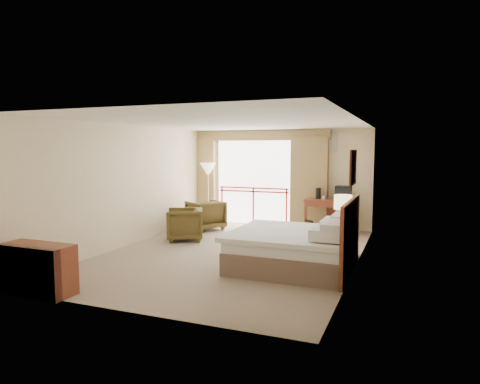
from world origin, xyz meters
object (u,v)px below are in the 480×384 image
at_px(dresser, 37,269).
at_px(side_table, 187,221).
at_px(table_lamp, 343,203).
at_px(wastebasket, 308,227).
at_px(floor_lamp, 208,172).
at_px(desk, 332,206).
at_px(nightstand, 342,242).
at_px(armchair_near, 185,240).
at_px(bed, 296,248).
at_px(tv, 343,193).
at_px(armchair_far, 206,229).

bearing_deg(dresser, side_table, 88.82).
distance_m(table_lamp, wastebasket, 2.58).
bearing_deg(floor_lamp, desk, 2.09).
distance_m(nightstand, wastebasket, 2.46).
height_order(armchair_near, dresser, dresser).
bearing_deg(bed, desk, 89.87).
xyz_separation_m(desk, armchair_near, (-3.07, -2.33, -0.68)).
bearing_deg(dresser, nightstand, 43.35).
bearing_deg(bed, floor_lamp, 134.42).
xyz_separation_m(table_lamp, armchair_near, (-3.71, 0.16, -1.09)).
bearing_deg(bed, tv, 85.17).
distance_m(bed, dresser, 4.28).
relative_size(nightstand, armchair_near, 0.72).
height_order(bed, floor_lamp, floor_lamp).
bearing_deg(wastebasket, desk, 35.23).
xyz_separation_m(side_table, dresser, (0.10, -4.77, 0.03)).
xyz_separation_m(floor_lamp, dresser, (0.28, -6.39, -1.14)).
xyz_separation_m(tv, armchair_near, (-3.37, -2.26, -1.04)).
xyz_separation_m(side_table, floor_lamp, (-0.18, 1.62, 1.17)).
relative_size(nightstand, tv, 1.52).
distance_m(desk, dresser, 7.28).
bearing_deg(bed, nightstand, 61.22).
height_order(nightstand, tv, tv).
bearing_deg(table_lamp, armchair_near, 177.60).
height_order(table_lamp, desk, table_lamp).
height_order(armchair_far, dresser, dresser).
distance_m(nightstand, desk, 2.64).
bearing_deg(tv, table_lamp, -94.89).
distance_m(desk, armchair_near, 3.91).
bearing_deg(desk, dresser, -118.49).
bearing_deg(nightstand, wastebasket, 116.94).
bearing_deg(nightstand, tv, 96.45).
distance_m(table_lamp, armchair_near, 3.87).
bearing_deg(armchair_near, bed, 38.95).
bearing_deg(tv, nightstand, -95.05).
bearing_deg(armchair_near, armchair_far, 159.28).
relative_size(wastebasket, armchair_near, 0.38).
bearing_deg(nightstand, armchair_far, 155.89).
bearing_deg(desk, floor_lamp, -179.99).
relative_size(nightstand, dresser, 0.53).
height_order(bed, table_lamp, table_lamp).
height_order(table_lamp, side_table, table_lamp).
xyz_separation_m(desk, tv, (0.30, -0.06, 0.37)).
distance_m(armchair_far, armchair_near, 1.42).
bearing_deg(dresser, bed, 38.54).
bearing_deg(wastebasket, floor_lamp, 175.37).
relative_size(side_table, floor_lamp, 0.29).
relative_size(wastebasket, side_table, 0.62).
height_order(side_table, floor_lamp, floor_lamp).
bearing_deg(armchair_far, bed, 82.88).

